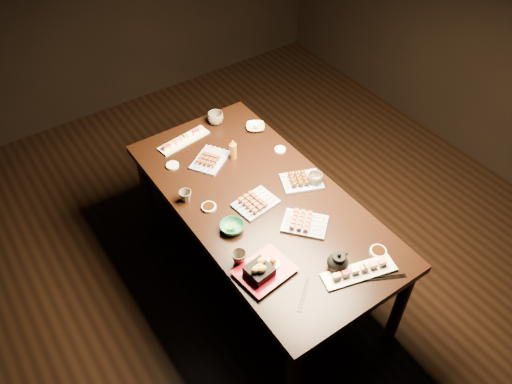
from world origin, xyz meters
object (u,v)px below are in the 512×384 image
Objects in this scene: yakitori_plate_center at (256,201)px; yakitori_plate_left at (210,157)px; sushi_platter_far at (184,139)px; teacup_far_left at (185,196)px; edamame_bowl_cream at (255,127)px; teacup_far_right at (216,118)px; yakitori_plate_right at (305,221)px; sushi_platter_near at (359,270)px; teapot at (338,261)px; dining_table at (260,240)px; teacup_mid_right at (315,179)px; edamame_bowl_green at (232,227)px; condiment_bottle at (233,149)px; tempura_tray at (265,267)px; teacup_near_left at (239,258)px.

yakitori_plate_left reaches higher than yakitori_plate_center.
teacup_far_left reaches higher than sushi_platter_far.
teacup_far_right is at bearing 132.10° from edamame_bowl_cream.
sushi_platter_near is at bearing -37.50° from yakitori_plate_right.
teapot is (-0.05, -0.32, 0.03)m from yakitori_plate_right.
teacup_mid_right is at bearing -2.66° from dining_table.
teapot is at bearing -48.92° from yakitori_plate_right.
edamame_bowl_green is at bearing -141.72° from yakitori_plate_left.
teapot is (0.09, -0.61, 0.03)m from yakitori_plate_center.
teacup_far_right is (0.24, 0.32, 0.01)m from yakitori_plate_left.
condiment_bottle is (0.18, -0.32, 0.05)m from sushi_platter_far.
dining_table is at bearing 113.71° from sushi_platter_near.
dining_table is 0.68m from tempura_tray.
condiment_bottle is (0.14, -0.05, 0.04)m from yakitori_plate_left.
yakitori_plate_left is 0.36m from teacup_far_left.
yakitori_plate_right is 0.40m from tempura_tray.
edamame_bowl_green is (-0.20, -0.56, -0.01)m from yakitori_plate_left.
teapot is (0.04, -0.63, 0.43)m from dining_table.
sushi_platter_near is 0.12m from teapot.
teacup_near_left is (-0.31, -0.29, 0.01)m from yakitori_plate_center.
yakitori_plate_center is 1.67× the size of condiment_bottle.
edamame_bowl_green is at bearing -177.38° from teacup_mid_right.
tempura_tray is at bearing 160.11° from sushi_platter_near.
yakitori_plate_center is 2.60× the size of teacup_mid_right.
dining_table is at bearing -99.94° from condiment_bottle.
dining_table is 22.57× the size of teacup_near_left.
teacup_near_left is 0.51m from teapot.
teacup_near_left is at bearing 111.17° from tempura_tray.
sushi_platter_near is 2.94× the size of edamame_bowl_green.
condiment_bottle reaches higher than tempura_tray.
yakitori_plate_right is 0.91m from edamame_bowl_cream.
sushi_platter_near is 1.46m from sushi_platter_far.
condiment_bottle reaches higher than edamame_bowl_cream.
dining_table is 13.63× the size of teapot.
edamame_bowl_green is 0.98m from teacup_far_right.
teacup_near_left is at bearing 153.83° from sushi_platter_near.
sushi_platter_near is 3.15× the size of edamame_bowl_cream.
teacup_mid_right is at bearing -15.63° from yakitori_plate_center.
yakitori_plate_center is 0.62m from teapot.
teacup_far_left is (-0.25, -0.49, 0.01)m from sushi_platter_far.
sushi_platter_near is 2.97× the size of teapot.
yakitori_plate_left reaches higher than edamame_bowl_cream.
teacup_far_left is 0.55× the size of teapot.
teacup_near_left is at bearing -89.13° from teacup_far_left.
condiment_bottle is at bearing -53.31° from yakitori_plate_left.
teacup_far_right is at bearing 87.20° from dining_table.
condiment_bottle is at bearing 79.42° from teapot.
dining_table is at bearing -113.94° from yakitori_plate_left.
teapot is (0.15, -1.36, 0.03)m from sushi_platter_far.
sushi_platter_far is 1.19m from tempura_tray.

